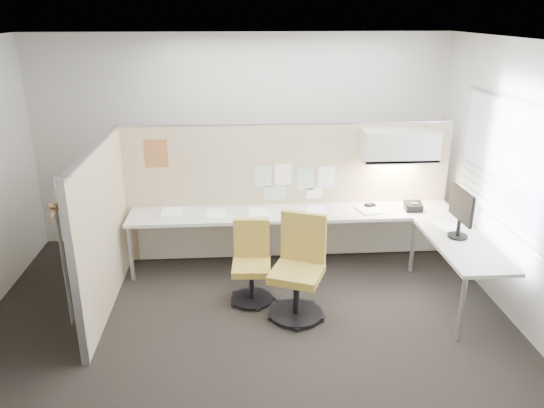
{
  "coord_description": "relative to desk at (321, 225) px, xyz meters",
  "views": [
    {
      "loc": [
        -0.08,
        -4.75,
        3.06
      ],
      "look_at": [
        0.31,
        0.8,
        1.01
      ],
      "focal_mm": 35.0,
      "sensor_mm": 36.0,
      "label": 1
    }
  ],
  "objects": [
    {
      "name": "floor",
      "position": [
        -0.93,
        -1.13,
        -0.61
      ],
      "size": [
        5.5,
        4.5,
        0.01
      ],
      "primitive_type": "cube",
      "color": "black",
      "rests_on": "ground"
    },
    {
      "name": "ceiling",
      "position": [
        -0.93,
        -1.13,
        2.2
      ],
      "size": [
        5.5,
        4.5,
        0.01
      ],
      "primitive_type": "cube",
      "color": "white",
      "rests_on": "wall_back"
    },
    {
      "name": "wall_back",
      "position": [
        -0.93,
        1.12,
        0.8
      ],
      "size": [
        5.5,
        0.02,
        2.8
      ],
      "primitive_type": "cube",
      "color": "beige",
      "rests_on": "ground"
    },
    {
      "name": "wall_front",
      "position": [
        -0.93,
        -3.38,
        0.8
      ],
      "size": [
        5.5,
        0.02,
        2.8
      ],
      "primitive_type": "cube",
      "color": "beige",
      "rests_on": "ground"
    },
    {
      "name": "wall_right",
      "position": [
        1.82,
        -1.13,
        0.8
      ],
      "size": [
        0.02,
        4.5,
        2.8
      ],
      "primitive_type": "cube",
      "color": "beige",
      "rests_on": "ground"
    },
    {
      "name": "window_pane",
      "position": [
        1.79,
        -1.13,
        0.95
      ],
      "size": [
        0.01,
        2.8,
        1.3
      ],
      "primitive_type": "cube",
      "color": "#99A4B2",
      "rests_on": "wall_right"
    },
    {
      "name": "partition_back",
      "position": [
        -0.38,
        0.47,
        0.27
      ],
      "size": [
        4.1,
        0.06,
        1.75
      ],
      "primitive_type": "cube",
      "color": "tan",
      "rests_on": "floor"
    },
    {
      "name": "partition_left",
      "position": [
        -2.43,
        -0.63,
        0.27
      ],
      "size": [
        0.06,
        2.2,
        1.75
      ],
      "primitive_type": "cube",
      "color": "tan",
      "rests_on": "floor"
    },
    {
      "name": "desk",
      "position": [
        0.0,
        0.0,
        0.0
      ],
      "size": [
        4.0,
        2.07,
        0.73
      ],
      "color": "beige",
      "rests_on": "floor"
    },
    {
      "name": "overhead_bin",
      "position": [
        0.97,
        0.26,
        0.91
      ],
      "size": [
        0.9,
        0.36,
        0.38
      ],
      "primitive_type": "cube",
      "color": "beige",
      "rests_on": "partition_back"
    },
    {
      "name": "task_light_strip",
      "position": [
        0.97,
        0.26,
        0.7
      ],
      "size": [
        0.6,
        0.06,
        0.02
      ],
      "primitive_type": "cube",
      "color": "#FFEABF",
      "rests_on": "overhead_bin"
    },
    {
      "name": "pinned_papers",
      "position": [
        -0.3,
        0.44,
        0.43
      ],
      "size": [
        1.01,
        0.0,
        0.47
      ],
      "color": "#8CBF8C",
      "rests_on": "partition_back"
    },
    {
      "name": "poster",
      "position": [
        -1.98,
        0.44,
        0.82
      ],
      "size": [
        0.28,
        0.0,
        0.35
      ],
      "primitive_type": "cube",
      "color": "orange",
      "rests_on": "partition_back"
    },
    {
      "name": "chair_left",
      "position": [
        -0.87,
        -0.63,
        -0.19
      ],
      "size": [
        0.47,
        0.47,
        0.89
      ],
      "rotation": [
        0.0,
        0.0,
        -0.06
      ],
      "color": "black",
      "rests_on": "floor"
    },
    {
      "name": "chair_right",
      "position": [
        -0.39,
        -0.97,
        -0.1
      ],
      "size": [
        0.66,
        0.67,
        1.07
      ],
      "rotation": [
        0.0,
        0.0,
        -0.39
      ],
      "color": "black",
      "rests_on": "floor"
    },
    {
      "name": "monitor",
      "position": [
        1.37,
        -0.75,
        0.44
      ],
      "size": [
        0.21,
        0.52,
        0.54
      ],
      "rotation": [
        0.0,
        0.0,
        1.6
      ],
      "color": "black",
      "rests_on": "desk"
    },
    {
      "name": "phone",
      "position": [
        1.15,
        0.09,
        0.18
      ],
      "size": [
        0.22,
        0.21,
        0.12
      ],
      "rotation": [
        0.0,
        0.0,
        -0.09
      ],
      "color": "black",
      "rests_on": "desk"
    },
    {
      "name": "stapler",
      "position": [
        0.64,
        0.22,
        0.15
      ],
      "size": [
        0.14,
        0.06,
        0.05
      ],
      "primitive_type": "cube",
      "rotation": [
        0.0,
        0.0,
        -0.13
      ],
      "color": "black",
      "rests_on": "desk"
    },
    {
      "name": "tape_dispenser",
      "position": [
        0.64,
        0.21,
        0.16
      ],
      "size": [
        0.12,
        0.1,
        0.06
      ],
      "primitive_type": "cube",
      "rotation": [
        0.0,
        0.0,
        0.43
      ],
      "color": "black",
      "rests_on": "desk"
    },
    {
      "name": "coat_hook",
      "position": [
        -2.51,
        -1.63,
        0.81
      ],
      "size": [
        0.18,
        0.45,
        1.36
      ],
      "color": "silver",
      "rests_on": "partition_left"
    },
    {
      "name": "paper_stack_0",
      "position": [
        -1.81,
        0.17,
        0.15
      ],
      "size": [
        0.23,
        0.3,
        0.04
      ],
      "primitive_type": "cube",
      "rotation": [
        0.0,
        0.0,
        0.01
      ],
      "color": "white",
      "rests_on": "desk"
    },
    {
      "name": "paper_stack_1",
      "position": [
        -1.28,
        0.12,
        0.14
      ],
      "size": [
        0.24,
        0.31,
        0.02
      ],
      "primitive_type": "cube",
      "rotation": [
        0.0,
        0.0,
        -0.03
      ],
      "color": "white",
      "rests_on": "desk"
    },
    {
      "name": "paper_stack_2",
      "position": [
        -0.77,
        0.07,
        0.15
      ],
      "size": [
        0.24,
        0.31,
        0.04
      ],
      "primitive_type": "cube",
      "rotation": [
        0.0,
        0.0,
        0.04
      ],
      "color": "white",
      "rests_on": "desk"
    },
    {
      "name": "paper_stack_3",
      "position": [
        -0.07,
        0.13,
        0.14
      ],
      "size": [
        0.27,
        0.33,
        0.02
      ],
      "primitive_type": "cube",
      "rotation": [
        0.0,
        0.0,
        -0.14
      ],
      "color": "white",
      "rests_on": "desk"
    },
    {
      "name": "paper_stack_4",
      "position": [
        0.6,
        0.12,
        0.14
      ],
      "size": [
        0.3,
        0.35,
        0.02
      ],
      "primitive_type": "cube",
      "rotation": [
        0.0,
        0.0,
        0.26
      ],
      "color": "white",
      "rests_on": "desk"
    },
    {
      "name": "paper_stack_5",
      "position": [
        1.36,
        -0.46,
        0.14
      ],
      "size": [
        0.29,
        0.34,
        0.02
      ],
      "primitive_type": "cube",
      "rotation": [
        0.0,
        0.0,
        0.22
      ],
      "color": "white",
      "rests_on": "desk"
    }
  ]
}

